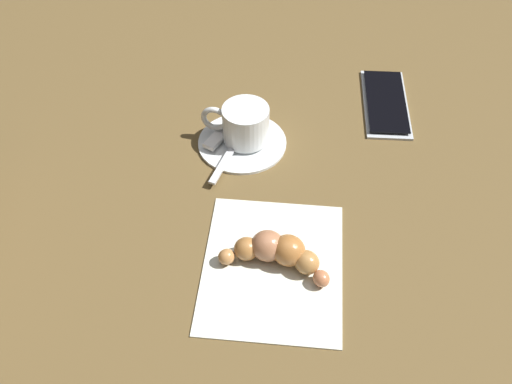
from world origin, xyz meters
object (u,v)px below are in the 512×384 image
sugar_packet (222,133)px  croissant (277,252)px  teaspoon (239,137)px  napkin (273,266)px  cell_phone (386,103)px  saucer (242,142)px  espresso_cup (241,123)px

sugar_packet → croissant: croissant is taller
teaspoon → croissant: croissant is taller
teaspoon → sugar_packet: 0.02m
sugar_packet → napkin: size_ratio=0.37×
croissant → sugar_packet: bearing=19.9°
sugar_packet → cell_phone: bearing=138.6°
teaspoon → croissant: size_ratio=1.04×
croissant → napkin: bearing=146.5°
cell_phone → sugar_packet: bearing=108.7°
napkin → cell_phone: 0.34m
croissant → cell_phone: 0.33m
saucer → cell_phone: bearing=-66.7°
teaspoon → napkin: bearing=-167.2°
espresso_cup → croissant: (-0.20, -0.05, -0.01)m
croissant → cell_phone: (0.29, -0.16, -0.02)m
espresso_cup → cell_phone: (0.09, -0.21, -0.03)m
saucer → napkin: saucer is taller
espresso_cup → sugar_packet: size_ratio=1.25×
espresso_cup → croissant: size_ratio=0.68×
saucer → croissant: croissant is taller
sugar_packet → teaspoon: bearing=102.0°
napkin → croissant: size_ratio=1.47×
croissant → teaspoon: bearing=14.5°
napkin → croissant: croissant is taller
cell_phone → croissant: bearing=151.0°
teaspoon → sugar_packet: size_ratio=1.92×
espresso_cup → napkin: espresso_cup is taller
teaspoon → napkin: teaspoon is taller
cell_phone → espresso_cup: bearing=112.3°
napkin → croissant: (0.01, -0.00, 0.02)m
espresso_cup → napkin: (-0.21, -0.04, -0.03)m
espresso_cup → sugar_packet: (0.01, 0.03, -0.02)m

